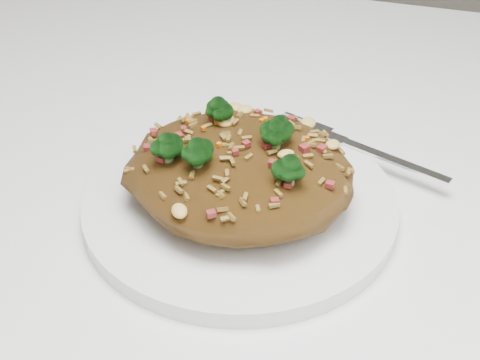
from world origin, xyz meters
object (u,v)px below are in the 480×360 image
(fried_rice, at_px, (240,163))
(fork, at_px, (368,150))
(dining_table, at_px, (147,224))
(plate, at_px, (240,203))

(fried_rice, distance_m, fork, 0.13)
(dining_table, height_order, plate, plate)
(fried_rice, bearing_deg, plate, 89.31)
(fork, bearing_deg, plate, -113.56)
(dining_table, distance_m, fork, 0.23)
(dining_table, relative_size, fried_rice, 6.99)
(dining_table, relative_size, plate, 5.00)
(fried_rice, bearing_deg, dining_table, 152.75)
(plate, bearing_deg, fork, 46.55)
(fried_rice, bearing_deg, fork, 46.61)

